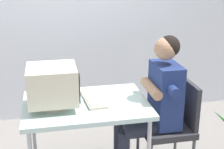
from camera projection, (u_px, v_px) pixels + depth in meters
desk at (86, 109)px, 2.93m from camera, size 1.10×0.78×0.75m
crt_monitor at (53, 85)px, 2.76m from camera, size 0.42×0.39×0.37m
keyboard at (94, 99)px, 2.96m from camera, size 0.19×0.43×0.03m
office_chair at (173, 121)px, 3.14m from camera, size 0.47×0.47×0.88m
person_seated at (155, 100)px, 3.03m from camera, size 0.70×0.58×1.33m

